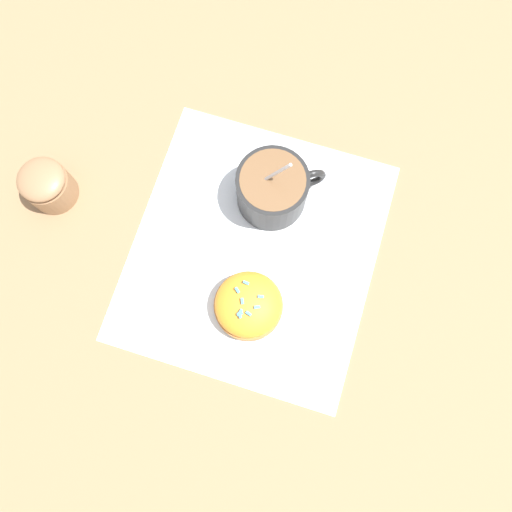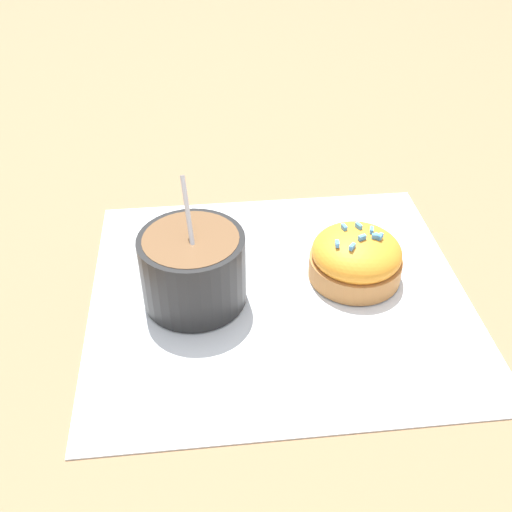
# 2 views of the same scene
# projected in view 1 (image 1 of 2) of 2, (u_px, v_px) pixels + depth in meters

# --- Properties ---
(ground_plane) EXTENTS (3.00, 3.00, 0.00)m
(ground_plane) POSITION_uv_depth(u_px,v_px,m) (254.00, 251.00, 0.65)
(ground_plane) COLOR #93704C
(paper_napkin) EXTENTS (0.37, 0.34, 0.00)m
(paper_napkin) POSITION_uv_depth(u_px,v_px,m) (254.00, 251.00, 0.65)
(paper_napkin) COLOR white
(paper_napkin) RESTS_ON ground_plane
(coffee_cup) EXTENTS (0.09, 0.11, 0.12)m
(coffee_cup) POSITION_uv_depth(u_px,v_px,m) (273.00, 188.00, 0.63)
(coffee_cup) COLOR black
(coffee_cup) RESTS_ON paper_napkin
(frosted_pastry) EXTENTS (0.08, 0.08, 0.05)m
(frosted_pastry) POSITION_uv_depth(u_px,v_px,m) (248.00, 305.00, 0.61)
(frosted_pastry) COLOR #B2753D
(frosted_pastry) RESTS_ON paper_napkin
(sugar_bowl) EXTENTS (0.06, 0.06, 0.06)m
(sugar_bowl) POSITION_uv_depth(u_px,v_px,m) (47.00, 185.00, 0.64)
(sugar_bowl) COLOR #99704C
(sugar_bowl) RESTS_ON ground_plane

